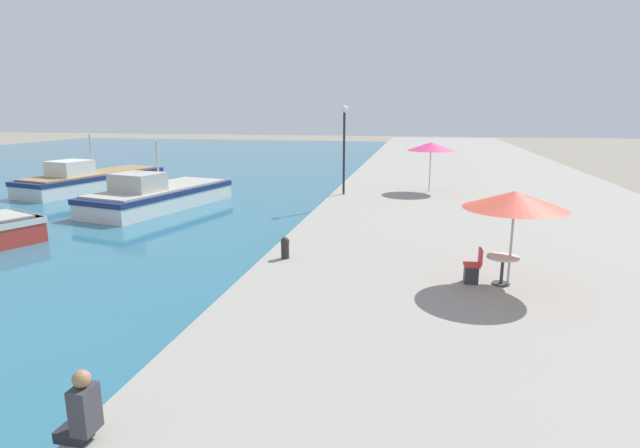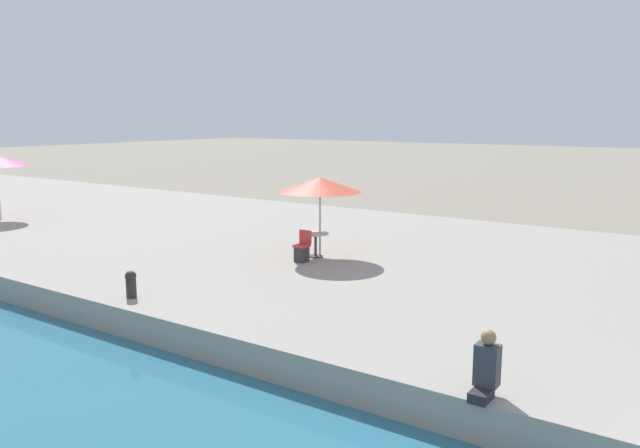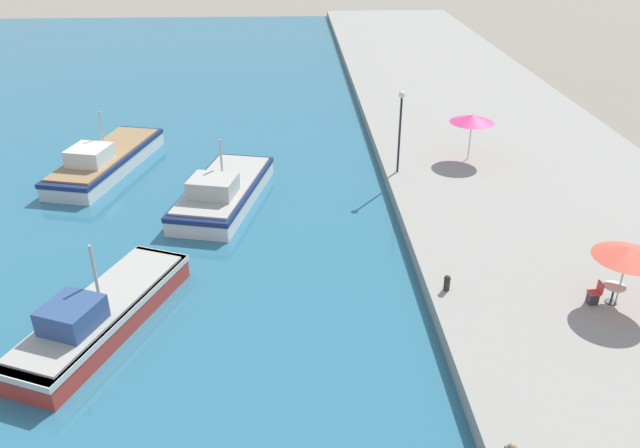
{
  "view_description": "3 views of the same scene",
  "coord_description": "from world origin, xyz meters",
  "px_view_note": "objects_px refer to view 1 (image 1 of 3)",
  "views": [
    {
      "loc": [
        4.52,
        -0.47,
        5.07
      ],
      "look_at": [
        1.5,
        14.67,
        1.52
      ],
      "focal_mm": 28.0,
      "sensor_mm": 36.0,
      "label": 1
    },
    {
      "loc": [
        -8.53,
        1.73,
        4.95
      ],
      "look_at": [
        6.84,
        12.19,
        1.72
      ],
      "focal_mm": 35.0,
      "sensor_mm": 36.0,
      "label": 2
    },
    {
      "loc": [
        -5.17,
        -6.64,
        14.18
      ],
      "look_at": [
        -4.0,
        18.0,
        1.32
      ],
      "focal_mm": 35.0,
      "sensor_mm": 36.0,
      "label": 3
    }
  ],
  "objects_px": {
    "fishing_boat_far": "(92,179)",
    "mooring_bollard": "(285,247)",
    "fishing_boat_mid": "(158,195)",
    "lamppost": "(344,135)",
    "cafe_umbrella_white": "(431,146)",
    "cafe_chair_left": "(472,271)",
    "cafe_table": "(503,264)",
    "person_at_quay": "(82,410)",
    "cafe_umbrella_pink": "(515,200)"
  },
  "relations": [
    {
      "from": "fishing_boat_far",
      "to": "mooring_bollard",
      "type": "xyz_separation_m",
      "value": [
        16.77,
        -14.47,
        0.33
      ]
    },
    {
      "from": "fishing_boat_mid",
      "to": "lamppost",
      "type": "bearing_deg",
      "value": 25.84
    },
    {
      "from": "fishing_boat_far",
      "to": "lamppost",
      "type": "bearing_deg",
      "value": 4.6
    },
    {
      "from": "cafe_umbrella_white",
      "to": "cafe_chair_left",
      "type": "height_order",
      "value": "cafe_umbrella_white"
    },
    {
      "from": "mooring_bollard",
      "to": "cafe_umbrella_white",
      "type": "bearing_deg",
      "value": 72.13
    },
    {
      "from": "cafe_table",
      "to": "fishing_boat_far",
      "type": "bearing_deg",
      "value": 145.57
    },
    {
      "from": "cafe_umbrella_white",
      "to": "cafe_chair_left",
      "type": "distance_m",
      "value": 14.95
    },
    {
      "from": "cafe_chair_left",
      "to": "person_at_quay",
      "type": "height_order",
      "value": "person_at_quay"
    },
    {
      "from": "cafe_table",
      "to": "person_at_quay",
      "type": "distance_m",
      "value": 9.92
    },
    {
      "from": "fishing_boat_far",
      "to": "cafe_table",
      "type": "bearing_deg",
      "value": -20.97
    },
    {
      "from": "fishing_boat_far",
      "to": "cafe_umbrella_pink",
      "type": "relative_size",
      "value": 4.03
    },
    {
      "from": "cafe_table",
      "to": "cafe_chair_left",
      "type": "bearing_deg",
      "value": -178.51
    },
    {
      "from": "cafe_umbrella_white",
      "to": "lamppost",
      "type": "bearing_deg",
      "value": -158.33
    },
    {
      "from": "cafe_umbrella_white",
      "to": "person_at_quay",
      "type": "bearing_deg",
      "value": -102.13
    },
    {
      "from": "cafe_chair_left",
      "to": "lamppost",
      "type": "bearing_deg",
      "value": 20.72
    },
    {
      "from": "cafe_chair_left",
      "to": "lamppost",
      "type": "xyz_separation_m",
      "value": [
        -5.31,
        13.02,
        2.77
      ]
    },
    {
      "from": "fishing_boat_mid",
      "to": "cafe_umbrella_white",
      "type": "bearing_deg",
      "value": 28.79
    },
    {
      "from": "cafe_umbrella_white",
      "to": "cafe_table",
      "type": "distance_m",
      "value": 14.97
    },
    {
      "from": "fishing_boat_far",
      "to": "cafe_umbrella_pink",
      "type": "bearing_deg",
      "value": -20.89
    },
    {
      "from": "cafe_umbrella_pink",
      "to": "cafe_table",
      "type": "height_order",
      "value": "cafe_umbrella_pink"
    },
    {
      "from": "cafe_umbrella_white",
      "to": "cafe_table",
      "type": "bearing_deg",
      "value": -83.79
    },
    {
      "from": "fishing_boat_mid",
      "to": "person_at_quay",
      "type": "distance_m",
      "value": 20.57
    },
    {
      "from": "fishing_boat_far",
      "to": "lamppost",
      "type": "distance_m",
      "value": 17.21
    },
    {
      "from": "fishing_boat_far",
      "to": "person_at_quay",
      "type": "bearing_deg",
      "value": -41.33
    },
    {
      "from": "cafe_umbrella_pink",
      "to": "person_at_quay",
      "type": "height_order",
      "value": "cafe_umbrella_pink"
    },
    {
      "from": "mooring_bollard",
      "to": "cafe_table",
      "type": "bearing_deg",
      "value": -10.73
    },
    {
      "from": "person_at_quay",
      "to": "lamppost",
      "type": "height_order",
      "value": "lamppost"
    },
    {
      "from": "fishing_boat_far",
      "to": "lamppost",
      "type": "relative_size",
      "value": 2.21
    },
    {
      "from": "cafe_umbrella_white",
      "to": "person_at_quay",
      "type": "height_order",
      "value": "cafe_umbrella_white"
    },
    {
      "from": "cafe_table",
      "to": "mooring_bollard",
      "type": "bearing_deg",
      "value": 169.27
    },
    {
      "from": "cafe_table",
      "to": "mooring_bollard",
      "type": "relative_size",
      "value": 1.22
    },
    {
      "from": "fishing_boat_mid",
      "to": "lamppost",
      "type": "relative_size",
      "value": 1.98
    },
    {
      "from": "lamppost",
      "to": "cafe_chair_left",
      "type": "bearing_deg",
      "value": -67.79
    },
    {
      "from": "fishing_boat_mid",
      "to": "cafe_umbrella_pink",
      "type": "relative_size",
      "value": 3.61
    },
    {
      "from": "cafe_umbrella_pink",
      "to": "fishing_boat_mid",
      "type": "bearing_deg",
      "value": 145.14
    },
    {
      "from": "cafe_umbrella_white",
      "to": "mooring_bollard",
      "type": "relative_size",
      "value": 4.07
    },
    {
      "from": "cafe_chair_left",
      "to": "lamppost",
      "type": "height_order",
      "value": "lamppost"
    },
    {
      "from": "fishing_boat_mid",
      "to": "cafe_chair_left",
      "type": "relative_size",
      "value": 9.9
    },
    {
      "from": "cafe_umbrella_pink",
      "to": "cafe_chair_left",
      "type": "relative_size",
      "value": 2.74
    },
    {
      "from": "fishing_boat_mid",
      "to": "mooring_bollard",
      "type": "distance_m",
      "value": 13.62
    },
    {
      "from": "cafe_chair_left",
      "to": "mooring_bollard",
      "type": "relative_size",
      "value": 1.39
    },
    {
      "from": "cafe_chair_left",
      "to": "mooring_bollard",
      "type": "bearing_deg",
      "value": 76.16
    },
    {
      "from": "cafe_umbrella_white",
      "to": "fishing_boat_mid",
      "type": "bearing_deg",
      "value": -164.36
    },
    {
      "from": "cafe_umbrella_pink",
      "to": "lamppost",
      "type": "bearing_deg",
      "value": 115.36
    },
    {
      "from": "lamppost",
      "to": "fishing_boat_mid",
      "type": "bearing_deg",
      "value": -167.31
    },
    {
      "from": "mooring_bollard",
      "to": "cafe_chair_left",
      "type": "bearing_deg",
      "value": -12.35
    },
    {
      "from": "cafe_umbrella_white",
      "to": "person_at_quay",
      "type": "xyz_separation_m",
      "value": [
        -4.8,
        -22.33,
        -1.97
      ]
    },
    {
      "from": "mooring_bollard",
      "to": "fishing_boat_mid",
      "type": "bearing_deg",
      "value": 134.41
    },
    {
      "from": "fishing_boat_far",
      "to": "cafe_umbrella_white",
      "type": "relative_size",
      "value": 3.78
    },
    {
      "from": "cafe_table",
      "to": "cafe_chair_left",
      "type": "xyz_separation_m",
      "value": [
        -0.72,
        -0.02,
        -0.21
      ]
    }
  ]
}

